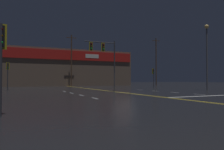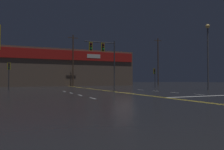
% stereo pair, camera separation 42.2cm
% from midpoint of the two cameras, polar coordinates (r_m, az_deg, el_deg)
% --- Properties ---
extents(ground_plane, '(200.00, 200.00, 0.00)m').
position_cam_midpoint_polar(ground_plane, '(23.79, 2.72, -4.66)').
color(ground_plane, black).
extents(road_markings, '(15.95, 60.00, 0.01)m').
position_cam_midpoint_polar(road_markings, '(23.04, 6.89, -4.75)').
color(road_markings, gold).
rests_on(road_markings, ground).
extents(traffic_signal_median, '(3.74, 0.36, 5.99)m').
position_cam_midpoint_polar(traffic_signal_median, '(25.39, -2.81, 5.84)').
color(traffic_signal_median, '#38383D').
rests_on(traffic_signal_median, ground).
extents(traffic_signal_corner_northeast, '(0.42, 0.36, 3.48)m').
position_cam_midpoint_polar(traffic_signal_corner_northeast, '(40.45, 10.47, 0.37)').
color(traffic_signal_corner_northeast, '#38383D').
rests_on(traffic_signal_corner_northeast, ground).
extents(traffic_signal_corner_northwest, '(0.42, 0.36, 3.82)m').
position_cam_midpoint_polar(traffic_signal_corner_northwest, '(33.57, -25.92, 1.24)').
color(traffic_signal_corner_northwest, '#38383D').
rests_on(traffic_signal_corner_northwest, ground).
extents(traffic_signal_corner_southwest, '(0.42, 0.36, 3.58)m').
position_cam_midpoint_polar(traffic_signal_corner_southwest, '(9.62, -28.20, 6.26)').
color(traffic_signal_corner_southwest, '#38383D').
rests_on(traffic_signal_corner_southwest, ground).
extents(streetlight_near_right, '(0.56, 0.56, 8.98)m').
position_cam_midpoint_polar(streetlight_near_right, '(32.56, 23.19, 6.53)').
color(streetlight_near_right, '#59595E').
rests_on(streetlight_near_right, ground).
extents(building_backdrop, '(31.69, 10.23, 8.33)m').
position_cam_midpoint_polar(building_backdrop, '(53.87, -12.85, 1.69)').
color(building_backdrop, brown).
rests_on(building_backdrop, ground).
extents(utility_pole_row, '(45.29, 0.26, 12.16)m').
position_cam_midpoint_polar(utility_pole_row, '(47.80, -10.48, 4.37)').
color(utility_pole_row, '#4C3828').
rests_on(utility_pole_row, ground).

